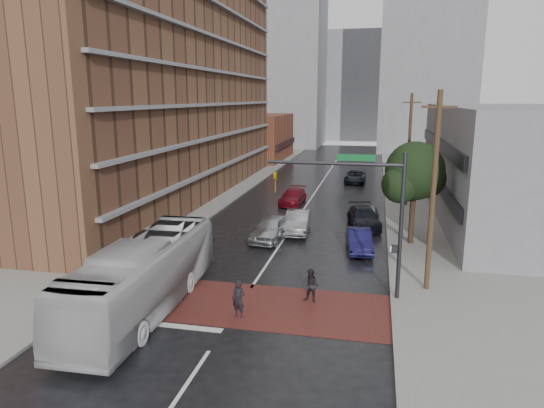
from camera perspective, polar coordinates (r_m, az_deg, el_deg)
The scene contains 24 objects.
ground at distance 23.18m, azimuth -4.07°, elevation -12.16°, with size 160.00×160.00×0.00m, color black.
crosswalk at distance 23.61m, azimuth -3.73°, elevation -11.65°, with size 14.00×5.00×0.02m, color maroon.
sidewalk_west at distance 49.41m, azimuth -8.83°, elevation 1.14°, with size 9.00×90.00×0.15m, color gray.
sidewalk_east at distance 46.54m, azimuth 18.67°, elevation -0.08°, with size 9.00×90.00×0.15m, color gray.
apartment_block at distance 48.72m, azimuth -12.72°, elevation 17.29°, with size 10.00×44.00×28.00m, color brown.
storefront_west at distance 76.61m, azimuth -1.49°, elevation 7.85°, with size 8.00×16.00×7.00m, color brown.
building_east at distance 41.88m, azimuth 26.65°, elevation 4.08°, with size 11.00×26.00×9.00m, color gray.
distant_tower_west at distance 100.43m, azimuth 0.67°, elevation 16.08°, with size 18.00×16.00×32.00m, color gray.
distant_tower_east at distance 92.93m, azimuth 17.85°, elevation 17.04°, with size 16.00×14.00×36.00m, color gray.
distant_tower_center at distance 115.39m, azimuth 9.44°, elevation 13.46°, with size 12.00×10.00×24.00m, color gray.
street_tree at distance 32.71m, azimuth 16.46°, elevation 3.31°, with size 4.20×4.10×6.90m.
signal_mast at distance 23.23m, azimuth 11.51°, elevation 0.00°, with size 6.50×0.30×7.20m.
utility_pole_near at distance 24.78m, azimuth 18.44°, elevation 1.34°, with size 1.60×0.26×10.00m.
utility_pole_far at distance 44.53m, azimuth 15.79°, elevation 6.18°, with size 1.60×0.26×10.00m.
transit_bus at distance 23.13m, azimuth -14.77°, elevation -8.15°, with size 2.80×11.97×3.33m, color #BABABC.
pedestrian_a at distance 22.00m, azimuth -3.95°, elevation -11.10°, with size 0.63×0.41×1.72m, color black.
pedestrian_b at distance 23.55m, azimuth 4.65°, elevation -9.58°, with size 0.80×0.62×1.65m, color black.
car_travel_a at distance 33.36m, azimuth -0.11°, elevation -2.86°, with size 1.96×4.88×1.66m, color #ADB1B5.
car_travel_b at distance 35.23m, azimuth 3.01°, elevation -2.13°, with size 1.66×4.75×1.57m, color #9D9FA4.
car_travel_c at distance 44.65m, azimuth 2.46°, elevation 0.88°, with size 1.94×4.77×1.38m, color maroon.
suv_travel at distance 56.64m, azimuth 9.76°, elevation 3.17°, with size 2.27×4.91×1.37m, color black.
car_parked_near at distance 31.52m, azimuth 10.23°, elevation -4.24°, with size 1.47×4.22×1.39m, color #151345.
car_parked_mid at distance 37.29m, azimuth 10.74°, elevation -1.56°, with size 2.10×5.17×1.50m, color black.
car_parked_far at distance 37.91m, azimuth 11.19°, elevation -1.36°, with size 1.76×4.38×1.49m, color #9C9EA3.
Camera 1 is at (6.00, -20.21, 9.64)m, focal length 32.00 mm.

